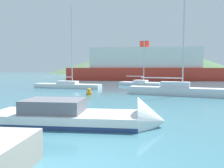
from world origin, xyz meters
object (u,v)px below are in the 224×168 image
sailboat_outer (141,83)px  buoy_marker (89,92)px  sailboat_inner (68,85)px  motorboat_near (86,118)px  ferry_distant (144,66)px  sailboat_middle (175,90)px

sailboat_outer → buoy_marker: size_ratio=10.30×
sailboat_inner → buoy_marker: bearing=-48.5°
motorboat_near → sailboat_inner: bearing=110.8°
motorboat_near → sailboat_outer: 23.65m
ferry_distant → buoy_marker: size_ratio=51.23×
sailboat_middle → ferry_distant: bearing=109.5°
sailboat_inner → sailboat_middle: sailboat_inner is taller
sailboat_inner → ferry_distant: (10.63, 22.20, 2.66)m
sailboat_outer → buoy_marker: 13.31m
ferry_distant → buoy_marker: 29.67m
buoy_marker → sailboat_outer: bearing=66.8°
sailboat_middle → ferry_distant: sailboat_middle is taller
sailboat_inner → sailboat_outer: sailboat_inner is taller
sailboat_inner → sailboat_outer: size_ratio=1.59×
motorboat_near → sailboat_middle: (5.98, 11.69, 0.19)m
motorboat_near → buoy_marker: size_ratio=12.21×
ferry_distant → buoy_marker: bearing=-102.4°
motorboat_near → ferry_distant: bearing=84.7°
sailboat_inner → buoy_marker: (4.34, -6.65, -0.15)m
sailboat_inner → ferry_distant: size_ratio=0.32×
motorboat_near → ferry_distant: size_ratio=0.24×
sailboat_middle → buoy_marker: bearing=-161.4°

